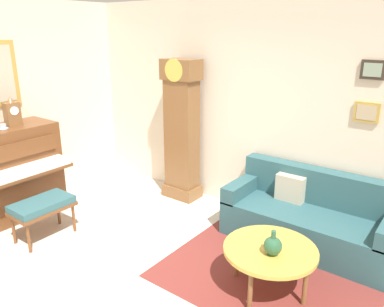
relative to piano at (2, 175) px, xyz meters
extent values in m
cube|color=beige|center=(2.23, -0.16, -0.67)|extent=(6.40, 6.00, 0.10)
cube|color=beige|center=(2.23, 2.24, 0.78)|extent=(5.30, 0.10, 2.80)
cube|color=#B28E3D|center=(3.78, 2.17, 0.93)|extent=(0.26, 0.03, 0.22)
cube|color=tan|center=(3.78, 2.16, 0.93)|extent=(0.20, 0.01, 0.16)
cube|color=#33281E|center=(3.78, 2.17, 1.38)|extent=(0.24, 0.03, 0.20)
cube|color=gray|center=(3.78, 2.16, 1.38)|extent=(0.18, 0.01, 0.14)
cube|color=maroon|center=(3.33, 0.88, -0.61)|extent=(2.10, 1.50, 0.01)
cube|color=brown|center=(-0.02, 0.00, -0.01)|extent=(0.60, 1.44, 1.22)
cube|color=brown|center=(0.41, 0.00, 0.06)|extent=(0.28, 1.38, 0.04)
cube|color=white|center=(0.41, 0.00, 0.12)|extent=(0.26, 1.32, 0.08)
cube|color=brown|center=(0.30, 0.00, 0.36)|extent=(0.03, 1.20, 0.20)
cube|color=brown|center=(0.84, 0.01, -0.24)|extent=(0.42, 0.70, 0.04)
cube|color=#2D565B|center=(0.84, 0.01, -0.18)|extent=(0.40, 0.68, 0.08)
cylinder|color=brown|center=(1.00, -0.29, -0.44)|extent=(0.04, 0.04, 0.36)
cylinder|color=brown|center=(1.00, 0.31, -0.44)|extent=(0.04, 0.04, 0.36)
cylinder|color=brown|center=(0.68, -0.29, -0.44)|extent=(0.04, 0.04, 0.36)
cylinder|color=brown|center=(0.68, 0.31, -0.44)|extent=(0.04, 0.04, 0.36)
cube|color=brown|center=(1.41, 1.94, -0.53)|extent=(0.52, 0.34, 0.18)
cube|color=brown|center=(1.41, 1.94, 0.27)|extent=(0.44, 0.28, 1.78)
cube|color=brown|center=(1.41, 1.94, 1.26)|extent=(0.52, 0.32, 0.28)
cylinder|color=gold|center=(1.41, 1.79, 1.26)|extent=(0.30, 0.02, 0.30)
cylinder|color=gold|center=(1.41, 1.89, 0.33)|extent=(0.03, 0.03, 0.70)
cube|color=#2D565B|center=(3.41, 1.76, -0.41)|extent=(1.90, 0.80, 0.42)
cube|color=#2D565B|center=(3.41, 2.06, 0.00)|extent=(1.90, 0.20, 0.44)
cube|color=#2D565B|center=(2.55, 1.76, -0.12)|extent=(0.18, 0.80, 0.20)
cube|color=#B7AD93|center=(3.11, 1.90, -0.04)|extent=(0.34, 0.12, 0.32)
cylinder|color=gold|center=(3.42, 0.74, -0.18)|extent=(0.88, 0.88, 0.04)
torus|color=brown|center=(3.42, 0.74, -0.18)|extent=(0.88, 0.88, 0.04)
cylinder|color=brown|center=(3.42, 1.10, -0.41)|extent=(0.04, 0.04, 0.42)
cylinder|color=brown|center=(3.78, 0.74, -0.41)|extent=(0.04, 0.04, 0.42)
cylinder|color=brown|center=(3.42, 0.38, -0.41)|extent=(0.04, 0.04, 0.42)
cylinder|color=brown|center=(3.06, 0.74, -0.41)|extent=(0.04, 0.04, 0.42)
cube|color=brown|center=(0.00, 0.25, 0.75)|extent=(0.12, 0.18, 0.30)
cylinder|color=white|center=(0.06, 0.25, 0.80)|extent=(0.01, 0.11, 0.11)
cone|color=brown|center=(0.00, 0.25, 0.94)|extent=(0.10, 0.10, 0.08)
cylinder|color=#ADC6D6|center=(0.05, 0.08, 0.61)|extent=(0.12, 0.12, 0.01)
cylinder|color=#ADC6D6|center=(0.05, 0.08, 0.63)|extent=(0.08, 0.08, 0.06)
cylinder|color=#234C33|center=(3.48, 0.66, -0.15)|extent=(0.09, 0.09, 0.01)
sphere|color=#285638|center=(3.48, 0.66, -0.07)|extent=(0.17, 0.17, 0.17)
cylinder|color=#285638|center=(3.48, 0.66, 0.04)|extent=(0.04, 0.04, 0.08)
camera|label=1|loc=(4.71, -2.17, 1.79)|focal=35.61mm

